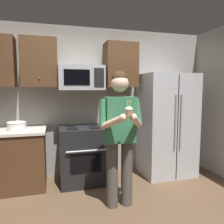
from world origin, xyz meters
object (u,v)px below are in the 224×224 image
at_px(oven_range, 83,154).
at_px(microwave, 81,78).
at_px(person, 120,132).
at_px(bowl_large_white, 17,126).
at_px(cupcake, 129,111).
at_px(refrigerator, 166,125).

bearing_deg(oven_range, microwave, 89.98).
distance_m(oven_range, person, 1.10).
distance_m(bowl_large_white, cupcake, 1.84).
bearing_deg(cupcake, oven_range, 106.24).
xyz_separation_m(bowl_large_white, cupcake, (1.35, -1.20, 0.31)).
bearing_deg(cupcake, person, 90.00).
distance_m(oven_range, refrigerator, 1.56).
height_order(microwave, refrigerator, microwave).
bearing_deg(refrigerator, microwave, 173.97).
bearing_deg(bowl_large_white, refrigerator, -0.58).
xyz_separation_m(refrigerator, bowl_large_white, (-2.50, 0.03, 0.09)).
distance_m(microwave, refrigerator, 1.72).
height_order(microwave, cupcake, microwave).
bearing_deg(bowl_large_white, oven_range, 0.79).
height_order(bowl_large_white, cupcake, cupcake).
relative_size(refrigerator, person, 1.02).
height_order(oven_range, bowl_large_white, bowl_large_white).
bearing_deg(person, bowl_large_white, 147.05).
height_order(microwave, person, microwave).
relative_size(oven_range, refrigerator, 0.52).
distance_m(refrigerator, cupcake, 1.69).
distance_m(oven_range, cupcake, 1.52).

